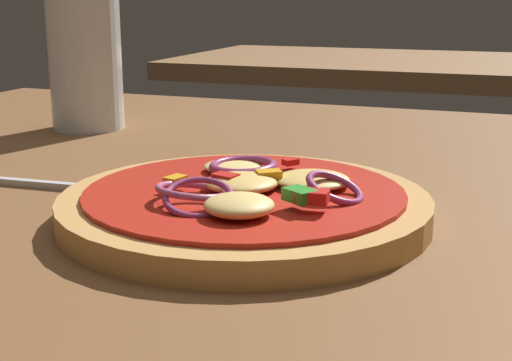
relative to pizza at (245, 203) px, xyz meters
The scene contains 5 objects.
dining_table 0.05m from the pizza, 52.16° to the left, with size 1.11×0.88×0.04m.
pizza is the anchor object (origin of this frame).
fork 0.15m from the pizza, behind, with size 0.19×0.02×0.01m.
beer_glass 0.35m from the pizza, 138.57° to the left, with size 0.07×0.07×0.13m.
background_table 1.13m from the pizza, 95.69° to the left, with size 0.88×0.50×0.04m.
Camera 1 is at (0.13, -0.43, 0.17)m, focal length 51.26 mm.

